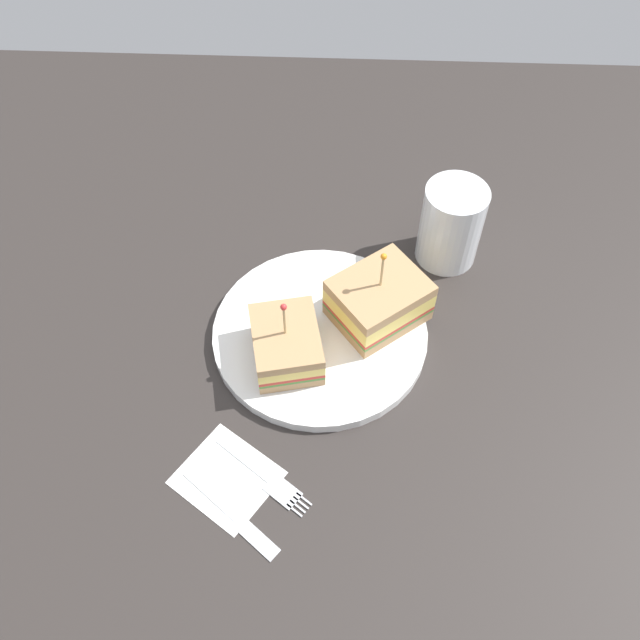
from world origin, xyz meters
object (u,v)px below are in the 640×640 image
drink_glass (450,228)px  knife (234,518)px  napkin (227,478)px  fork (271,482)px  plate (320,334)px  sandwich_half_back (379,300)px  sandwich_half_front (286,344)px

drink_glass → knife: 42.59cm
drink_glass → napkin: (24.17, 31.44, -4.72)cm
fork → plate: bearing=-102.8°
plate → drink_glass: bearing=-138.7°
sandwich_half_back → napkin: sandwich_half_back is taller
plate → fork: size_ratio=2.37×
drink_glass → plate: bearing=41.3°
plate → sandwich_half_back: sandwich_half_back is taller
sandwich_half_front → sandwich_half_back: bearing=-148.9°
sandwich_half_back → knife: 28.56cm
drink_glass → napkin: bearing=52.5°
sandwich_half_front → drink_glass: size_ratio=0.96×
sandwich_half_front → drink_glass: 25.65cm
sandwich_half_front → drink_glass: same height
napkin → knife: knife is taller
drink_glass → knife: size_ratio=1.01×
sandwich_half_back → drink_glass: sandwich_half_back is taller
plate → fork: plate is taller
knife → sandwich_half_back: bearing=-120.0°
sandwich_half_front → napkin: sandwich_half_front is taller
plate → fork: 18.70cm
sandwich_half_front → drink_glass: bearing=-137.8°
sandwich_half_front → fork: sandwich_half_front is taller
plate → napkin: bearing=63.9°
sandwich_half_front → drink_glass: (-18.97, -17.23, 1.15)cm
sandwich_half_front → sandwich_half_back: size_ratio=0.80×
drink_glass → napkin: drink_glass is taller
plate → sandwich_half_back: size_ratio=1.93×
plate → drink_glass: drink_glass is taller
plate → knife: bearing=71.2°
plate → knife: 23.28cm
sandwich_half_back → fork: 23.67cm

